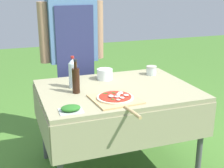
# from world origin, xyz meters

# --- Properties ---
(prep_table) EXTENTS (1.25, 0.94, 0.76)m
(prep_table) POSITION_xyz_m (0.00, 0.00, 0.67)
(prep_table) COLOR gray
(prep_table) RESTS_ON ground
(person_cook) EXTENTS (0.63, 0.22, 1.69)m
(person_cook) POSITION_xyz_m (-0.20, 0.70, 1.00)
(person_cook) COLOR #4C4C51
(person_cook) RESTS_ON ground
(pizza_on_peel) EXTENTS (0.36, 0.55, 0.05)m
(pizza_on_peel) POSITION_xyz_m (-0.10, -0.26, 0.77)
(pizza_on_peel) COLOR tan
(pizza_on_peel) RESTS_ON prep_table
(oil_bottle) EXTENTS (0.06, 0.06, 0.27)m
(oil_bottle) POSITION_xyz_m (-0.34, 0.00, 0.86)
(oil_bottle) COLOR black
(oil_bottle) RESTS_ON prep_table
(water_bottle) EXTENTS (0.07, 0.07, 0.26)m
(water_bottle) POSITION_xyz_m (-0.33, 0.13, 0.88)
(water_bottle) COLOR silver
(water_bottle) RESTS_ON prep_table
(herb_container) EXTENTS (0.16, 0.13, 0.04)m
(herb_container) POSITION_xyz_m (-0.46, -0.35, 0.78)
(herb_container) COLOR silver
(herb_container) RESTS_ON prep_table
(mixing_tub) EXTENTS (0.14, 0.14, 0.10)m
(mixing_tub) POSITION_xyz_m (-0.02, 0.27, 0.80)
(mixing_tub) COLOR silver
(mixing_tub) RESTS_ON prep_table
(sauce_jar) EXTENTS (0.10, 0.10, 0.08)m
(sauce_jar) POSITION_xyz_m (0.44, 0.26, 0.79)
(sauce_jar) COLOR silver
(sauce_jar) RESTS_ON prep_table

